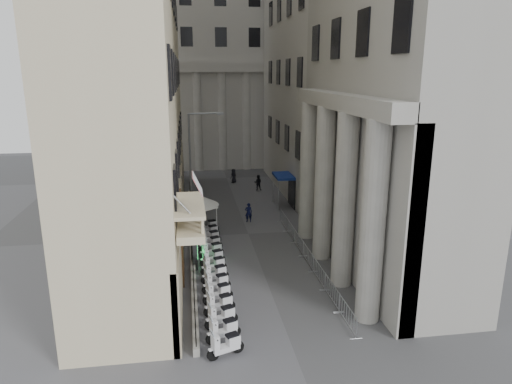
{
  "coord_description": "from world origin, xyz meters",
  "views": [
    {
      "loc": [
        -4.32,
        -13.54,
        12.05
      ],
      "look_at": [
        -0.07,
        14.7,
        4.5
      ],
      "focal_mm": 32.0,
      "sensor_mm": 36.0,
      "label": 1
    }
  ],
  "objects_px": {
    "street_lamp": "(195,157)",
    "info_kiosk": "(194,252)",
    "pedestrian_a": "(249,213)",
    "scooter_0": "(226,356)",
    "pedestrian_b": "(258,183)",
    "security_tent": "(200,200)"
  },
  "relations": [
    {
      "from": "street_lamp",
      "to": "info_kiosk",
      "type": "bearing_deg",
      "value": -100.82
    },
    {
      "from": "info_kiosk",
      "to": "pedestrian_a",
      "type": "xyz_separation_m",
      "value": [
        4.6,
        8.52,
        -0.22
      ]
    },
    {
      "from": "street_lamp",
      "to": "scooter_0",
      "type": "bearing_deg",
      "value": -96.21
    },
    {
      "from": "info_kiosk",
      "to": "pedestrian_b",
      "type": "bearing_deg",
      "value": 61.96
    },
    {
      "from": "scooter_0",
      "to": "street_lamp",
      "type": "distance_m",
      "value": 19.93
    },
    {
      "from": "scooter_0",
      "to": "pedestrian_b",
      "type": "bearing_deg",
      "value": -32.01
    },
    {
      "from": "street_lamp",
      "to": "pedestrian_a",
      "type": "bearing_deg",
      "value": -22.12
    },
    {
      "from": "pedestrian_a",
      "to": "pedestrian_b",
      "type": "xyz_separation_m",
      "value": [
        2.36,
        10.2,
        0.01
      ]
    },
    {
      "from": "info_kiosk",
      "to": "pedestrian_a",
      "type": "relative_size",
      "value": 1.25
    },
    {
      "from": "street_lamp",
      "to": "info_kiosk",
      "type": "relative_size",
      "value": 4.4
    },
    {
      "from": "security_tent",
      "to": "pedestrian_a",
      "type": "xyz_separation_m",
      "value": [
        4.01,
        2.06,
        -1.78
      ]
    },
    {
      "from": "scooter_0",
      "to": "pedestrian_b",
      "type": "relative_size",
      "value": 0.92
    },
    {
      "from": "security_tent",
      "to": "street_lamp",
      "type": "xyz_separation_m",
      "value": [
        -0.23,
        3.07,
        2.76
      ]
    },
    {
      "from": "security_tent",
      "to": "pedestrian_a",
      "type": "bearing_deg",
      "value": 27.16
    },
    {
      "from": "pedestrian_a",
      "to": "scooter_0",
      "type": "bearing_deg",
      "value": 81.03
    },
    {
      "from": "scooter_0",
      "to": "security_tent",
      "type": "xyz_separation_m",
      "value": [
        -0.58,
        16.1,
        2.59
      ]
    },
    {
      "from": "scooter_0",
      "to": "pedestrian_a",
      "type": "bearing_deg",
      "value": -31.16
    },
    {
      "from": "security_tent",
      "to": "pedestrian_b",
      "type": "bearing_deg",
      "value": 62.53
    },
    {
      "from": "street_lamp",
      "to": "security_tent",
      "type": "bearing_deg",
      "value": -94.37
    },
    {
      "from": "street_lamp",
      "to": "pedestrian_a",
      "type": "distance_m",
      "value": 6.3
    },
    {
      "from": "security_tent",
      "to": "info_kiosk",
      "type": "distance_m",
      "value": 6.67
    },
    {
      "from": "security_tent",
      "to": "street_lamp",
      "type": "bearing_deg",
      "value": 94.27
    }
  ]
}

